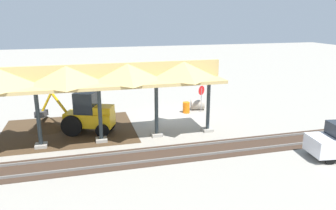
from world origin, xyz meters
The scene contains 9 objects.
ground_plane centered at (0.00, 0.00, 0.00)m, with size 120.00×120.00×0.00m, color gray.
dirt_work_zone centered at (7.82, 1.14, 0.00)m, with size 8.84×7.00×0.01m, color #42301E.
platform_canopy centered at (9.35, 3.72, 4.17)m, with size 22.65×3.20×4.90m.
rail_tracks centered at (0.00, 6.80, 0.03)m, with size 60.00×2.58×0.15m.
stop_sign centered at (-2.59, -0.76, 1.57)m, with size 0.66×0.44×2.19m.
backhoe centered at (6.54, 1.93, 1.26)m, with size 5.28×3.09×2.82m.
dirt_mound centered at (9.24, 0.30, 0.00)m, with size 5.24×5.24×1.84m, color #42301E.
concrete_pipe centered at (-2.55, -1.48, 0.42)m, with size 1.26×1.07×0.84m.
traffic_barrel centered at (-1.33, -0.81, 0.45)m, with size 0.56×0.56×0.90m, color orange.
Camera 1 is at (6.78, 23.44, 7.67)m, focal length 35.00 mm.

